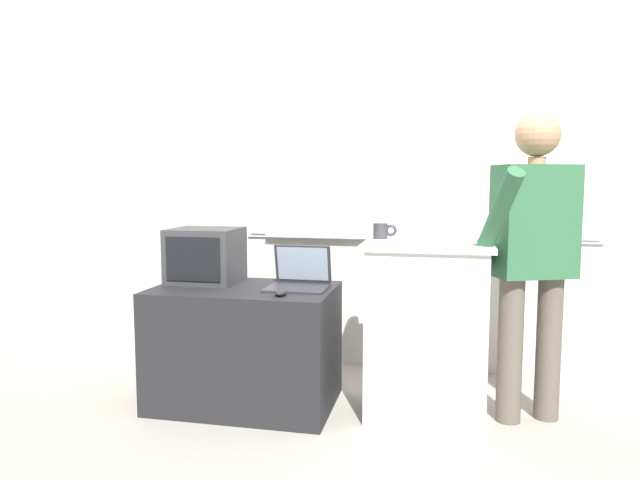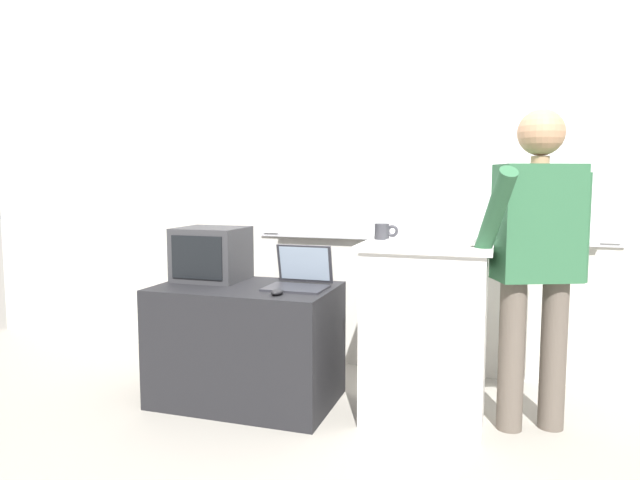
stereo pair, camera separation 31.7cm
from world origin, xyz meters
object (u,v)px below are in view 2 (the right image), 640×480
at_px(person_presenter, 537,248).
at_px(computer_mouse_by_keyboard, 475,243).
at_px(lectern_podium, 424,333).
at_px(wireless_keyboard, 424,243).
at_px(crt_monitor, 212,254).
at_px(computer_mouse_by_laptop, 277,292).
at_px(coffee_mug, 383,231).
at_px(side_desk, 247,344).
at_px(laptop, 300,276).

relative_size(person_presenter, computer_mouse_by_keyboard, 16.33).
relative_size(lectern_podium, wireless_keyboard, 2.39).
bearing_deg(computer_mouse_by_keyboard, crt_monitor, 175.74).
bearing_deg(crt_monitor, computer_mouse_by_keyboard, -4.26).
xyz_separation_m(person_presenter, computer_mouse_by_keyboard, (-0.29, -0.10, 0.03)).
bearing_deg(computer_mouse_by_laptop, coffee_mug, 38.61).
bearing_deg(coffee_mug, side_desk, -165.24).
distance_m(side_desk, computer_mouse_by_laptop, 0.49).
bearing_deg(crt_monitor, laptop, -4.68).
bearing_deg(person_presenter, laptop, 159.76).
xyz_separation_m(computer_mouse_by_laptop, computer_mouse_by_keyboard, (0.99, 0.19, 0.27)).
bearing_deg(lectern_podium, person_presenter, 6.32).
distance_m(side_desk, person_presenter, 1.68).
height_order(person_presenter, computer_mouse_by_keyboard, person_presenter).
bearing_deg(wireless_keyboard, crt_monitor, 174.20).
xyz_separation_m(side_desk, computer_mouse_by_laptop, (0.27, -0.19, 0.36)).
bearing_deg(person_presenter, wireless_keyboard, 170.24).
relative_size(lectern_podium, person_presenter, 0.58).
xyz_separation_m(wireless_keyboard, computer_mouse_by_keyboard, (0.25, 0.02, 0.01)).
distance_m(person_presenter, computer_mouse_by_laptop, 1.34).
bearing_deg(computer_mouse_by_keyboard, lectern_podium, 170.71).
bearing_deg(side_desk, computer_mouse_by_keyboard, 0.10).
relative_size(laptop, coffee_mug, 2.48).
relative_size(lectern_podium, crt_monitor, 2.41).
relative_size(computer_mouse_by_laptop, crt_monitor, 0.25).
xyz_separation_m(wireless_keyboard, crt_monitor, (-1.29, 0.13, -0.12)).
distance_m(side_desk, crt_monitor, 0.59).
height_order(side_desk, wireless_keyboard, wireless_keyboard).
bearing_deg(computer_mouse_by_keyboard, person_presenter, 18.91).
height_order(side_desk, computer_mouse_by_laptop, computer_mouse_by_laptop).
xyz_separation_m(laptop, computer_mouse_by_laptop, (-0.04, -0.26, -0.05)).
height_order(computer_mouse_by_laptop, computer_mouse_by_keyboard, computer_mouse_by_keyboard).
bearing_deg(laptop, crt_monitor, 175.32).
height_order(person_presenter, computer_mouse_by_laptop, person_presenter).
height_order(laptop, computer_mouse_by_keyboard, computer_mouse_by_keyboard).
bearing_deg(wireless_keyboard, lectern_podium, 85.64).
relative_size(side_desk, computer_mouse_by_laptop, 10.17).
bearing_deg(wireless_keyboard, laptop, 173.27).
distance_m(laptop, computer_mouse_by_laptop, 0.26).
xyz_separation_m(lectern_podium, crt_monitor, (-1.30, 0.07, 0.36)).
bearing_deg(computer_mouse_by_laptop, person_presenter, 12.74).
distance_m(side_desk, computer_mouse_by_keyboard, 1.41).
bearing_deg(side_desk, laptop, 12.62).
bearing_deg(lectern_podium, laptop, 177.89).
distance_m(lectern_podium, crt_monitor, 1.35).
relative_size(person_presenter, laptop, 4.87).
distance_m(laptop, coffee_mug, 0.53).
distance_m(laptop, computer_mouse_by_keyboard, 0.98).
distance_m(lectern_podium, computer_mouse_by_laptop, 0.81).
height_order(lectern_podium, side_desk, lectern_podium).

